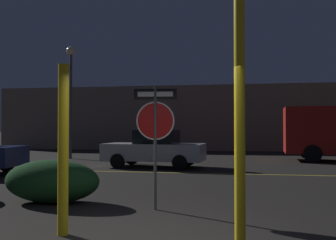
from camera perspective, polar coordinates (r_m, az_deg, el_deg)
The scene contains 8 objects.
road_center_stripe at distance 13.80m, azimuth 4.85°, elevation -8.08°, with size 39.55×0.12×0.01m, color gold.
stop_sign at distance 7.59m, azimuth -1.95°, elevation -0.40°, with size 0.88×0.10×2.50m.
yellow_pole_left at distance 6.04m, azimuth -15.68°, elevation -4.30°, with size 0.16×0.16×2.65m, color yellow.
yellow_pole_right at distance 5.23m, azimuth 10.87°, elevation -0.02°, with size 0.15×0.15×3.52m, color yellow.
hedge_bush_1 at distance 8.76m, azimuth -17.26°, elevation -8.89°, with size 2.17×1.18×0.95m, color #19421E.
passing_car_2 at distance 15.80m, azimuth -2.06°, elevation -4.44°, with size 4.40×2.14×1.56m.
street_lamp at distance 20.98m, azimuth -14.61°, elevation 5.52°, with size 0.48×0.48×6.07m.
building_backdrop at distance 28.98m, azimuth 7.35°, elevation 0.26°, with size 33.70×3.85×4.78m, color #7A6B5B.
Camera 1 is at (1.11, -5.18, 1.65)m, focal length 40.00 mm.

